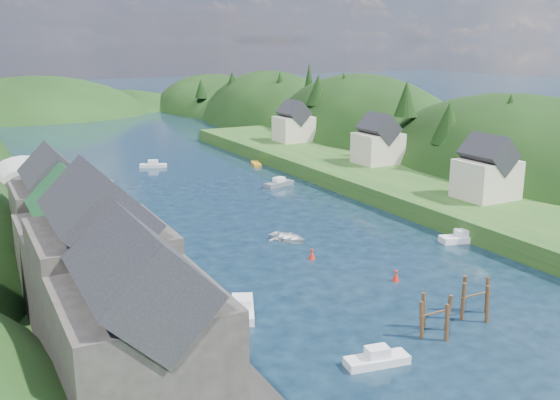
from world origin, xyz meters
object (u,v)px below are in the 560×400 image
piling_cluster_near (435,319)px  channel_buoy_far (312,255)px  piling_cluster_far (475,301)px  channel_buoy_near (396,276)px

piling_cluster_near → channel_buoy_far: bearing=88.9°
piling_cluster_near → channel_buoy_far: size_ratio=3.25×
piling_cluster_near → piling_cluster_far: piling_cluster_far is taller
piling_cluster_near → channel_buoy_near: size_ratio=3.25×
channel_buoy_near → channel_buoy_far: (-3.94, 9.06, 0.00)m
channel_buoy_near → channel_buoy_far: same height
channel_buoy_near → piling_cluster_near: bearing=-112.7°
piling_cluster_near → channel_buoy_far: (0.36, 19.34, -0.74)m
piling_cluster_far → channel_buoy_near: bearing=95.3°
piling_cluster_far → channel_buoy_near: 9.39m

